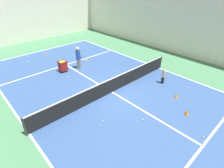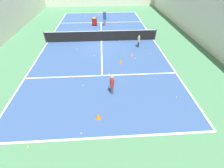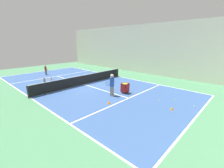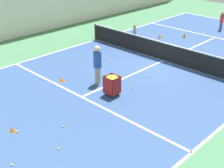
# 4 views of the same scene
# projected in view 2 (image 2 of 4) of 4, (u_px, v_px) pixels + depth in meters

# --- Properties ---
(ground_plane) EXTENTS (32.85, 32.85, 0.00)m
(ground_plane) POSITION_uv_depth(u_px,v_px,m) (101.00, 41.00, 14.66)
(ground_plane) COLOR #477F56
(court_playing_area) EXTENTS (10.38, 20.81, 0.00)m
(court_playing_area) POSITION_uv_depth(u_px,v_px,m) (101.00, 41.00, 14.66)
(court_playing_area) COLOR #335189
(court_playing_area) RESTS_ON ground
(line_baseline_near) EXTENTS (10.38, 0.10, 0.00)m
(line_baseline_near) POSITION_uv_depth(u_px,v_px,m) (103.00, 138.00, 6.66)
(line_baseline_near) COLOR white
(line_baseline_near) RESTS_ON ground
(line_baseline_far) EXTENTS (10.38, 0.10, 0.00)m
(line_baseline_far) POSITION_uv_depth(u_px,v_px,m) (101.00, 13.00, 22.66)
(line_baseline_far) COLOR white
(line_baseline_far) RESTS_ON ground
(line_sideline_left) EXTENTS (0.10, 20.81, 0.00)m
(line_sideline_left) POSITION_uv_depth(u_px,v_px,m) (48.00, 42.00, 14.41)
(line_sideline_left) COLOR white
(line_sideline_left) RESTS_ON ground
(line_sideline_right) EXTENTS (0.10, 20.81, 0.00)m
(line_sideline_right) POSITION_uv_depth(u_px,v_px,m) (153.00, 40.00, 14.91)
(line_sideline_right) COLOR white
(line_sideline_right) RESTS_ON ground
(line_service_near) EXTENTS (10.38, 0.10, 0.00)m
(line_service_near) POSITION_uv_depth(u_px,v_px,m) (102.00, 76.00, 10.26)
(line_service_near) COLOR white
(line_service_near) RESTS_ON ground
(line_service_far) EXTENTS (10.38, 0.10, 0.00)m
(line_service_far) POSITION_uv_depth(u_px,v_px,m) (101.00, 22.00, 19.06)
(line_service_far) COLOR white
(line_service_far) RESTS_ON ground
(line_centre_service) EXTENTS (0.10, 11.45, 0.00)m
(line_centre_service) POSITION_uv_depth(u_px,v_px,m) (101.00, 41.00, 14.66)
(line_centre_service) COLOR white
(line_centre_service) RESTS_ON ground
(hall_enclosure_right) EXTENTS (0.15, 29.15, 6.49)m
(hall_enclosure_right) POSITION_uv_depth(u_px,v_px,m) (206.00, 3.00, 13.04)
(hall_enclosure_right) COLOR silver
(hall_enclosure_right) RESTS_ON ground
(tennis_net) EXTENTS (10.68, 0.10, 1.01)m
(tennis_net) POSITION_uv_depth(u_px,v_px,m) (101.00, 36.00, 14.33)
(tennis_net) COLOR #2D2D33
(tennis_net) RESTS_ON ground
(player_near_baseline) EXTENTS (0.29, 0.59, 1.28)m
(player_near_baseline) POSITION_uv_depth(u_px,v_px,m) (112.00, 83.00, 8.44)
(player_near_baseline) COLOR #4C4C56
(player_near_baseline) RESTS_ON ground
(coach_at_net) EXTENTS (0.53, 0.67, 1.79)m
(coach_at_net) POSITION_uv_depth(u_px,v_px,m) (105.00, 17.00, 17.39)
(coach_at_net) COLOR gray
(coach_at_net) RESTS_ON ground
(child_midcourt) EXTENTS (0.22, 0.22, 1.07)m
(child_midcourt) POSITION_uv_depth(u_px,v_px,m) (139.00, 41.00, 13.27)
(child_midcourt) COLOR black
(child_midcourt) RESTS_ON ground
(ball_cart) EXTENTS (0.56, 0.53, 0.88)m
(ball_cart) POSITION_uv_depth(u_px,v_px,m) (94.00, 20.00, 17.87)
(ball_cart) COLOR maroon
(ball_cart) RESTS_ON ground
(training_cone_0) EXTENTS (0.25, 0.25, 0.21)m
(training_cone_0) POSITION_uv_depth(u_px,v_px,m) (115.00, 22.00, 18.79)
(training_cone_0) COLOR orange
(training_cone_0) RESTS_ON ground
(training_cone_1) EXTENTS (0.27, 0.27, 0.33)m
(training_cone_1) POSITION_uv_depth(u_px,v_px,m) (98.00, 116.00, 7.39)
(training_cone_1) COLOR orange
(training_cone_1) RESTS_ON ground
(training_cone_2) EXTENTS (0.23, 0.23, 0.33)m
(training_cone_2) POSITION_uv_depth(u_px,v_px,m) (120.00, 62.00, 11.36)
(training_cone_2) COLOR orange
(training_cone_2) RESTS_ON ground
(training_cone_3) EXTENTS (0.18, 0.18, 0.23)m
(training_cone_3) POSITION_uv_depth(u_px,v_px,m) (99.00, 14.00, 21.51)
(training_cone_3) COLOR orange
(training_cone_3) RESTS_ON ground
(training_cone_4) EXTENTS (0.23, 0.23, 0.27)m
(training_cone_4) POSITION_uv_depth(u_px,v_px,m) (132.00, 54.00, 12.35)
(training_cone_4) COLOR orange
(training_cone_4) RESTS_ON ground
(tennis_ball_0) EXTENTS (0.07, 0.07, 0.07)m
(tennis_ball_0) POSITION_uv_depth(u_px,v_px,m) (94.00, 56.00, 12.33)
(tennis_ball_0) COLOR yellow
(tennis_ball_0) RESTS_ON ground
(tennis_ball_1) EXTENTS (0.07, 0.07, 0.07)m
(tennis_ball_1) POSITION_uv_depth(u_px,v_px,m) (64.00, 17.00, 20.73)
(tennis_ball_1) COLOR yellow
(tennis_ball_1) RESTS_ON ground
(tennis_ball_2) EXTENTS (0.07, 0.07, 0.07)m
(tennis_ball_2) POSITION_uv_depth(u_px,v_px,m) (135.00, 58.00, 11.98)
(tennis_ball_2) COLOR yellow
(tennis_ball_2) RESTS_ON ground
(tennis_ball_3) EXTENTS (0.07, 0.07, 0.07)m
(tennis_ball_3) POSITION_uv_depth(u_px,v_px,m) (98.00, 15.00, 21.48)
(tennis_ball_3) COLOR yellow
(tennis_ball_3) RESTS_ON ground
(tennis_ball_4) EXTENTS (0.07, 0.07, 0.07)m
(tennis_ball_4) POSITION_uv_depth(u_px,v_px,m) (127.00, 38.00, 15.15)
(tennis_ball_4) COLOR yellow
(tennis_ball_4) RESTS_ON ground
(tennis_ball_5) EXTENTS (0.07, 0.07, 0.07)m
(tennis_ball_5) POSITION_uv_depth(u_px,v_px,m) (135.00, 12.00, 22.81)
(tennis_ball_5) COLOR yellow
(tennis_ball_5) RESTS_ON ground
(tennis_ball_6) EXTENTS (0.07, 0.07, 0.07)m
(tennis_ball_6) POSITION_uv_depth(u_px,v_px,m) (95.00, 33.00, 16.26)
(tennis_ball_6) COLOR yellow
(tennis_ball_6) RESTS_ON ground
(tennis_ball_7) EXTENTS (0.07, 0.07, 0.07)m
(tennis_ball_7) POSITION_uv_depth(u_px,v_px,m) (176.00, 97.00, 8.58)
(tennis_ball_7) COLOR yellow
(tennis_ball_7) RESTS_ON ground
(tennis_ball_8) EXTENTS (0.07, 0.07, 0.07)m
(tennis_ball_8) POSITION_uv_depth(u_px,v_px,m) (109.00, 73.00, 10.41)
(tennis_ball_8) COLOR yellow
(tennis_ball_8) RESTS_ON ground
(tennis_ball_9) EXTENTS (0.07, 0.07, 0.07)m
(tennis_ball_9) POSITION_uv_depth(u_px,v_px,m) (83.00, 85.00, 9.39)
(tennis_ball_9) COLOR yellow
(tennis_ball_9) RESTS_ON ground
(tennis_ball_10) EXTENTS (0.07, 0.07, 0.07)m
(tennis_ball_10) POSITION_uv_depth(u_px,v_px,m) (121.00, 32.00, 16.36)
(tennis_ball_10) COLOR yellow
(tennis_ball_10) RESTS_ON ground
(tennis_ball_11) EXTENTS (0.07, 0.07, 0.07)m
(tennis_ball_11) POSITION_uv_depth(u_px,v_px,m) (89.00, 13.00, 22.18)
(tennis_ball_11) COLOR yellow
(tennis_ball_11) RESTS_ON ground
(tennis_ball_12) EXTENTS (0.07, 0.07, 0.07)m
(tennis_ball_12) POSITION_uv_depth(u_px,v_px,m) (120.00, 41.00, 14.62)
(tennis_ball_12) COLOR yellow
(tennis_ball_12) RESTS_ON ground
(tennis_ball_13) EXTENTS (0.07, 0.07, 0.07)m
(tennis_ball_13) POSITION_uv_depth(u_px,v_px,m) (93.00, 28.00, 17.41)
(tennis_ball_13) COLOR yellow
(tennis_ball_13) RESTS_ON ground
(tennis_ball_14) EXTENTS (0.07, 0.07, 0.07)m
(tennis_ball_14) POSITION_uv_depth(u_px,v_px,m) (77.00, 49.00, 13.24)
(tennis_ball_14) COLOR yellow
(tennis_ball_14) RESTS_ON ground
(tennis_ball_16) EXTENTS (0.07, 0.07, 0.07)m
(tennis_ball_16) POSITION_uv_depth(u_px,v_px,m) (81.00, 133.00, 6.79)
(tennis_ball_16) COLOR yellow
(tennis_ball_16) RESTS_ON ground
(tennis_ball_17) EXTENTS (0.07, 0.07, 0.07)m
(tennis_ball_17) POSITION_uv_depth(u_px,v_px,m) (140.00, 39.00, 14.94)
(tennis_ball_17) COLOR yellow
(tennis_ball_17) RESTS_ON ground
(tennis_ball_18) EXTENTS (0.07, 0.07, 0.07)m
(tennis_ball_18) POSITION_uv_depth(u_px,v_px,m) (150.00, 54.00, 12.57)
(tennis_ball_18) COLOR yellow
(tennis_ball_18) RESTS_ON ground
(tennis_ball_19) EXTENTS (0.07, 0.07, 0.07)m
(tennis_ball_19) POSITION_uv_depth(u_px,v_px,m) (86.00, 16.00, 21.08)
(tennis_ball_19) COLOR yellow
(tennis_ball_19) RESTS_ON ground
(tennis_ball_20) EXTENTS (0.07, 0.07, 0.07)m
(tennis_ball_20) POSITION_uv_depth(u_px,v_px,m) (28.00, 147.00, 6.30)
(tennis_ball_20) COLOR yellow
(tennis_ball_20) RESTS_ON ground
(tennis_ball_21) EXTENTS (0.07, 0.07, 0.07)m
(tennis_ball_21) POSITION_uv_depth(u_px,v_px,m) (121.00, 74.00, 10.34)
(tennis_ball_21) COLOR yellow
(tennis_ball_21) RESTS_ON ground
(tennis_ball_22) EXTENTS (0.07, 0.07, 0.07)m
(tennis_ball_22) POSITION_uv_depth(u_px,v_px,m) (92.00, 18.00, 20.44)
(tennis_ball_22) COLOR yellow
(tennis_ball_22) RESTS_ON ground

